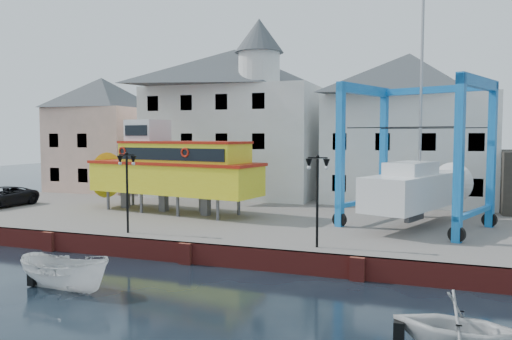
% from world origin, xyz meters
% --- Properties ---
extents(ground, '(140.00, 140.00, 0.00)m').
position_xyz_m(ground, '(0.00, 0.00, 0.00)').
color(ground, black).
rests_on(ground, ground).
extents(hardstanding, '(44.00, 22.00, 1.00)m').
position_xyz_m(hardstanding, '(0.00, 11.00, 0.50)').
color(hardstanding, '#645E57').
rests_on(hardstanding, ground).
extents(quay_wall, '(44.00, 0.47, 1.00)m').
position_xyz_m(quay_wall, '(-0.00, 0.10, 0.50)').
color(quay_wall, maroon).
rests_on(quay_wall, ground).
extents(building_pink, '(8.00, 7.00, 10.30)m').
position_xyz_m(building_pink, '(-18.00, 18.00, 6.15)').
color(building_pink, '#CFA590').
rests_on(building_pink, hardstanding).
extents(building_white_main, '(14.00, 8.30, 14.00)m').
position_xyz_m(building_white_main, '(-4.87, 18.39, 7.34)').
color(building_white_main, white).
rests_on(building_white_main, hardstanding).
extents(building_white_right, '(12.00, 8.00, 11.20)m').
position_xyz_m(building_white_right, '(9.00, 19.00, 6.60)').
color(building_white_right, white).
rests_on(building_white_right, hardstanding).
extents(lamp_post_left, '(1.12, 0.32, 4.20)m').
position_xyz_m(lamp_post_left, '(-4.00, 1.20, 4.17)').
color(lamp_post_left, black).
rests_on(lamp_post_left, hardstanding).
extents(lamp_post_right, '(1.12, 0.32, 4.20)m').
position_xyz_m(lamp_post_right, '(6.00, 1.20, 4.17)').
color(lamp_post_right, black).
rests_on(lamp_post_right, hardstanding).
extents(tour_boat, '(14.31, 5.62, 6.08)m').
position_xyz_m(tour_boat, '(-5.93, 8.22, 3.87)').
color(tour_boat, '#59595E').
rests_on(tour_boat, hardstanding).
extents(travel_lift, '(8.65, 10.40, 15.33)m').
position_xyz_m(travel_lift, '(10.28, 8.82, 3.55)').
color(travel_lift, '#1356AA').
rests_on(travel_lift, hardstanding).
extents(van, '(2.57, 5.17, 1.41)m').
position_xyz_m(van, '(-17.84, 6.24, 1.70)').
color(van, black).
rests_on(van, hardstanding).
extents(motorboat_a, '(4.27, 1.83, 1.62)m').
position_xyz_m(motorboat_a, '(-2.54, -5.20, 0.00)').
color(motorboat_a, silver).
rests_on(motorboat_a, ground).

